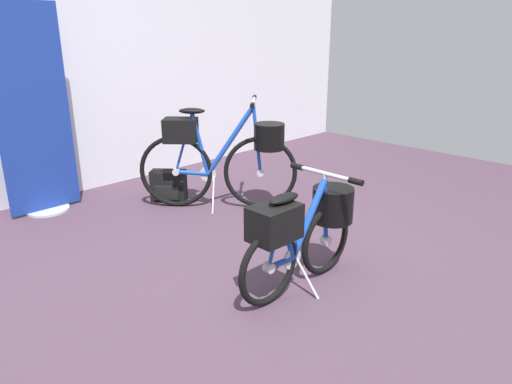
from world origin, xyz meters
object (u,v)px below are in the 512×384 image
at_px(floor_banner_stand, 35,123).
at_px(folding_bike_foreground, 305,227).
at_px(display_bike_left, 223,154).
at_px(backpack_on_floor, 169,186).

distance_m(floor_banner_stand, folding_bike_foreground, 2.49).
relative_size(floor_banner_stand, display_bike_left, 1.65).
height_order(folding_bike_foreground, backpack_on_floor, folding_bike_foreground).
bearing_deg(floor_banner_stand, backpack_on_floor, -30.61).
xyz_separation_m(floor_banner_stand, folding_bike_foreground, (0.59, -2.39, -0.39)).
relative_size(folding_bike_foreground, backpack_on_floor, 2.94).
xyz_separation_m(folding_bike_foreground, backpack_on_floor, (0.32, 1.85, -0.25)).
xyz_separation_m(floor_banner_stand, display_bike_left, (1.15, -1.02, -0.29)).
relative_size(floor_banner_stand, folding_bike_foreground, 1.74).
height_order(folding_bike_foreground, display_bike_left, display_bike_left).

